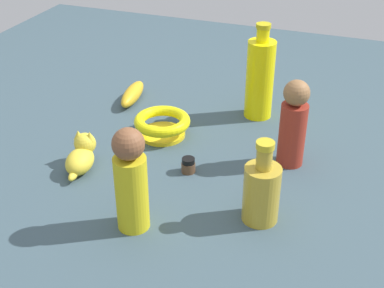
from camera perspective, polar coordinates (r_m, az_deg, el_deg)
ground at (r=1.26m, az=0.00°, el=-1.60°), size 2.00×2.00×0.00m
person_figure_adult at (r=1.21m, az=10.83°, el=2.12°), size 0.09×0.09×0.21m
cat_figurine at (r=1.23m, az=-11.81°, el=-1.18°), size 0.13×0.07×0.08m
bowl at (r=1.34m, az=-3.22°, el=2.19°), size 0.14×0.14×0.06m
nail_polish_jar at (r=1.20m, az=-0.40°, el=-2.30°), size 0.03×0.03×0.04m
bottle_tall at (r=1.41m, az=7.31°, el=7.09°), size 0.07×0.07×0.26m
bottle_short at (r=1.05m, az=7.49°, el=-5.01°), size 0.07×0.07×0.18m
person_figure_child at (r=1.00m, az=-6.59°, el=-3.94°), size 0.08×0.08×0.22m
banana at (r=1.53m, az=-6.41°, el=5.37°), size 0.16×0.06×0.04m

